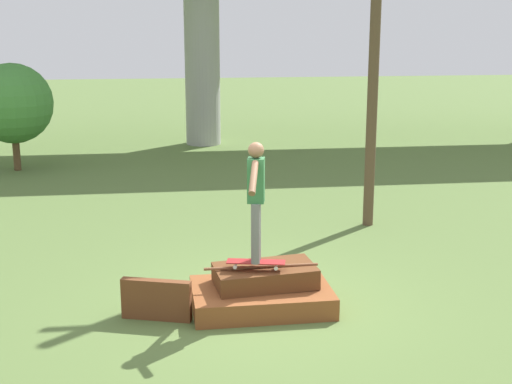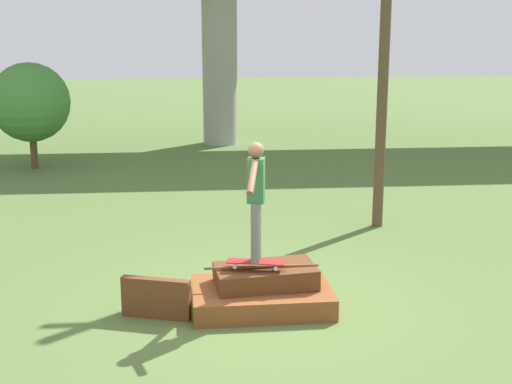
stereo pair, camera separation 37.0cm
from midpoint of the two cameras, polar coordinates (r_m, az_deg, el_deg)
name	(u,v)px [view 2 (the right image)]	position (r m, az deg, el deg)	size (l,w,h in m)	color
ground_plane	(261,307)	(10.03, 1.51, -9.23)	(80.00, 80.00, 0.00)	#567038
scrap_pile	(263,291)	(9.96, 1.60, -7.93)	(1.93, 1.27, 0.62)	brown
scrap_plank_loose	(156,298)	(9.67, -6.91, -8.44)	(0.94, 0.41, 0.55)	brown
skateboard	(256,262)	(9.70, 1.10, -5.65)	(0.82, 0.37, 0.09)	maroon
skater	(256,193)	(9.43, 1.12, -0.10)	(0.36, 1.25, 1.64)	slate
utility_pole	(385,22)	(13.51, 11.11, 13.19)	(1.30, 0.20, 7.45)	brown
tree_behind_left	(30,102)	(19.76, -17.10, 6.86)	(2.09, 2.09, 2.82)	brown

